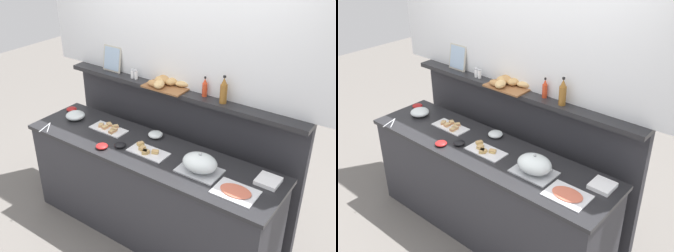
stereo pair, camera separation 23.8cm
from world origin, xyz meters
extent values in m
plane|color=slate|center=(0.00, 0.60, 0.00)|extent=(12.00, 12.00, 0.00)
cube|color=#2D2D33|center=(0.00, 0.00, 0.44)|extent=(2.35, 0.59, 0.88)
cube|color=#232326|center=(0.00, 0.00, 0.90)|extent=(2.39, 0.63, 0.03)
cube|color=#2D2D33|center=(0.00, 0.49, 0.64)|extent=(2.42, 0.08, 1.29)
cube|color=#232326|center=(0.00, 0.44, 1.31)|extent=(2.42, 0.22, 0.04)
cube|color=silver|center=(0.00, 0.51, 1.96)|extent=(3.02, 0.08, 1.27)
cube|color=white|center=(-0.51, 0.07, 0.92)|extent=(0.36, 0.16, 0.01)
cube|color=tan|center=(-0.44, 0.07, 0.93)|extent=(0.06, 0.05, 0.01)
cube|color=#D1664C|center=(-0.44, 0.07, 0.94)|extent=(0.06, 0.05, 0.01)
cube|color=tan|center=(-0.44, 0.07, 0.95)|extent=(0.06, 0.05, 0.01)
cube|color=tan|center=(-0.43, 0.03, 0.93)|extent=(0.04, 0.06, 0.01)
cube|color=#D1664C|center=(-0.43, 0.03, 0.94)|extent=(0.04, 0.06, 0.01)
cube|color=tan|center=(-0.43, 0.03, 0.95)|extent=(0.04, 0.06, 0.01)
cube|color=tan|center=(-0.54, 0.05, 0.93)|extent=(0.04, 0.06, 0.01)
cube|color=#D1664C|center=(-0.54, 0.05, 0.94)|extent=(0.04, 0.06, 0.01)
cube|color=tan|center=(-0.54, 0.05, 0.95)|extent=(0.04, 0.06, 0.01)
cube|color=tan|center=(-0.55, 0.12, 0.93)|extent=(0.07, 0.06, 0.01)
cube|color=#D1664C|center=(-0.55, 0.12, 0.94)|extent=(0.07, 0.06, 0.01)
cube|color=tan|center=(-0.55, 0.12, 0.95)|extent=(0.07, 0.06, 0.01)
cube|color=tan|center=(-0.60, 0.06, 0.93)|extent=(0.06, 0.07, 0.01)
cube|color=#D1664C|center=(-0.60, 0.06, 0.94)|extent=(0.06, 0.07, 0.01)
cube|color=tan|center=(-0.60, 0.06, 0.95)|extent=(0.06, 0.07, 0.01)
cube|color=tan|center=(-0.47, 0.12, 0.93)|extent=(0.06, 0.07, 0.01)
cube|color=#D1664C|center=(-0.47, 0.12, 0.94)|extent=(0.06, 0.07, 0.01)
cube|color=tan|center=(-0.47, 0.12, 0.95)|extent=(0.06, 0.07, 0.01)
cube|color=silver|center=(0.04, -0.04, 0.92)|extent=(0.35, 0.17, 0.01)
cube|color=tan|center=(-0.08, 0.01, 0.93)|extent=(0.06, 0.07, 0.01)
cube|color=#E5C666|center=(-0.08, 0.01, 0.94)|extent=(0.06, 0.07, 0.01)
cube|color=tan|center=(-0.08, 0.01, 0.95)|extent=(0.06, 0.07, 0.01)
cube|color=tan|center=(0.03, -0.08, 0.93)|extent=(0.06, 0.07, 0.01)
cube|color=#E5C666|center=(0.03, -0.08, 0.94)|extent=(0.06, 0.07, 0.01)
cube|color=tan|center=(0.03, -0.08, 0.95)|extent=(0.06, 0.07, 0.01)
cube|color=tan|center=(-0.02, -0.04, 0.93)|extent=(0.04, 0.06, 0.01)
cube|color=#E5C666|center=(-0.02, -0.04, 0.94)|extent=(0.04, 0.06, 0.01)
cube|color=tan|center=(-0.02, -0.04, 0.95)|extent=(0.04, 0.06, 0.01)
cube|color=tan|center=(0.10, -0.02, 0.93)|extent=(0.07, 0.06, 0.01)
cube|color=#E5C666|center=(0.10, -0.02, 0.94)|extent=(0.07, 0.06, 0.01)
cube|color=tan|center=(0.10, -0.02, 0.95)|extent=(0.07, 0.06, 0.01)
cube|color=tan|center=(0.04, -0.07, 0.93)|extent=(0.06, 0.05, 0.01)
cube|color=#E5C666|center=(0.04, -0.07, 0.94)|extent=(0.06, 0.05, 0.01)
cube|color=tan|center=(0.04, -0.07, 0.95)|extent=(0.06, 0.05, 0.01)
cube|color=silver|center=(0.89, -0.10, 0.92)|extent=(0.32, 0.23, 0.01)
ellipsoid|color=#D1664C|center=(0.89, -0.10, 0.93)|extent=(0.24, 0.16, 0.01)
cube|color=#B7BABF|center=(0.53, -0.02, 0.92)|extent=(0.34, 0.24, 0.01)
ellipsoid|color=silver|center=(0.53, -0.02, 1.00)|extent=(0.28, 0.23, 0.14)
sphere|color=#B7BABF|center=(0.53, -0.02, 1.08)|extent=(0.02, 0.02, 0.02)
ellipsoid|color=silver|center=(-0.07, 0.21, 0.94)|extent=(0.13, 0.13, 0.05)
ellipsoid|color=#599959|center=(-0.07, 0.21, 0.93)|extent=(0.10, 0.10, 0.03)
ellipsoid|color=silver|center=(-0.93, 0.05, 0.95)|extent=(0.19, 0.19, 0.07)
ellipsoid|color=#599959|center=(-0.93, 0.05, 0.94)|extent=(0.15, 0.15, 0.04)
ellipsoid|color=red|center=(-0.33, -0.21, 0.94)|extent=(0.10, 0.10, 0.04)
ellipsoid|color=red|center=(-1.09, 0.15, 0.94)|extent=(0.10, 0.10, 0.04)
ellipsoid|color=black|center=(-0.22, -0.10, 0.93)|extent=(0.10, 0.10, 0.04)
cylinder|color=#B7BABF|center=(-0.99, -0.23, 0.92)|extent=(0.13, 0.14, 0.01)
cylinder|color=#B7BABF|center=(-1.02, -0.25, 0.92)|extent=(0.06, 0.17, 0.01)
sphere|color=#B7BABF|center=(-1.05, -0.17, 0.92)|extent=(0.01, 0.01, 0.01)
cube|color=white|center=(1.03, 0.15, 0.93)|extent=(0.17, 0.17, 0.03)
cylinder|color=red|center=(0.28, 0.44, 1.38)|extent=(0.04, 0.04, 0.12)
cone|color=red|center=(0.28, 0.44, 1.46)|extent=(0.04, 0.04, 0.04)
cylinder|color=black|center=(0.28, 0.44, 1.49)|extent=(0.02, 0.02, 0.02)
cylinder|color=#8E5B23|center=(0.47, 0.41, 1.40)|extent=(0.06, 0.06, 0.16)
cone|color=#8E5B23|center=(0.47, 0.41, 1.51)|extent=(0.05, 0.05, 0.06)
cylinder|color=black|center=(0.47, 0.41, 1.55)|extent=(0.02, 0.02, 0.02)
cylinder|color=white|center=(-0.49, 0.41, 1.36)|extent=(0.03, 0.03, 0.08)
cylinder|color=#B7BABF|center=(-0.49, 0.41, 1.41)|extent=(0.03, 0.03, 0.01)
cylinder|color=white|center=(-0.44, 0.41, 1.36)|extent=(0.03, 0.03, 0.08)
cylinder|color=#B7BABF|center=(-0.44, 0.41, 1.41)|extent=(0.03, 0.03, 0.01)
cube|color=brown|center=(-0.09, 0.41, 1.33)|extent=(0.40, 0.26, 0.02)
ellipsoid|color=tan|center=(-0.07, 0.46, 1.37)|extent=(0.11, 0.14, 0.06)
ellipsoid|color=#B7844C|center=(-0.16, 0.48, 1.38)|extent=(0.17, 0.18, 0.07)
ellipsoid|color=tan|center=(0.05, 0.48, 1.37)|extent=(0.18, 0.15, 0.05)
ellipsoid|color=tan|center=(-0.17, 0.42, 1.37)|extent=(0.16, 0.15, 0.07)
ellipsoid|color=tan|center=(-0.12, 0.34, 1.37)|extent=(0.13, 0.16, 0.06)
ellipsoid|color=#AD7A47|center=(-0.18, 0.34, 1.37)|extent=(0.13, 0.08, 0.06)
ellipsoid|color=#B7844C|center=(-0.15, 0.43, 1.37)|extent=(0.17, 0.15, 0.07)
ellipsoid|color=tan|center=(-0.08, 0.49, 1.37)|extent=(0.16, 0.16, 0.05)
cube|color=#B2AD9E|center=(-0.77, 0.45, 1.45)|extent=(0.22, 0.06, 0.25)
cube|color=#99B2CC|center=(-0.77, 0.45, 1.45)|extent=(0.19, 0.04, 0.22)
camera|label=1|loc=(1.83, -2.28, 2.70)|focal=42.89mm
camera|label=2|loc=(2.02, -2.13, 2.70)|focal=42.89mm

